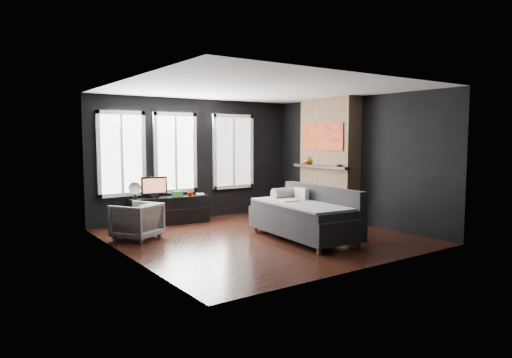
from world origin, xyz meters
TOP-DOWN VIEW (x-y plane):
  - floor at (0.00, 0.00)m, footprint 5.00×5.00m
  - ceiling at (0.00, 0.00)m, footprint 5.00×5.00m
  - wall_back at (0.00, 2.50)m, footprint 5.00×0.02m
  - wall_left at (-2.50, 0.00)m, footprint 0.02×5.00m
  - wall_right at (2.50, 0.00)m, footprint 0.02×5.00m
  - windows at (-0.45, 2.46)m, footprint 4.00×0.16m
  - fireplace at (2.30, 0.60)m, footprint 0.70×1.62m
  - sofa at (0.51, -0.60)m, footprint 1.30×2.32m
  - stripe_pillow at (0.79, -0.23)m, footprint 0.16×0.40m
  - armchair at (-1.95, 1.13)m, footprint 0.95×0.94m
  - media_console at (-0.84, 2.22)m, footprint 1.74×0.70m
  - monitor at (-1.14, 2.25)m, footprint 0.57×0.20m
  - desk_fan at (-1.54, 2.31)m, footprint 0.33×0.33m
  - mug at (-0.36, 2.12)m, footprint 0.16×0.14m
  - book at (-0.19, 2.18)m, footprint 0.16×0.07m
  - storage_box at (-0.67, 2.14)m, footprint 0.23×0.17m
  - mantel_vase at (2.05, 1.05)m, footprint 0.22×0.23m
  - mantel_clock at (2.05, 0.05)m, footprint 0.12×0.12m

SIDE VIEW (x-z plane):
  - floor at x=0.00m, z-range 0.00..0.00m
  - media_console at x=-0.84m, z-range 0.00..0.58m
  - armchair at x=-1.95m, z-range 0.00..0.73m
  - sofa at x=0.51m, z-range 0.00..0.96m
  - storage_box at x=-0.67m, z-range 0.58..0.69m
  - mug at x=-0.36m, z-range 0.58..0.71m
  - stripe_pillow at x=0.79m, z-range 0.50..0.89m
  - book at x=-0.19m, z-range 0.58..0.81m
  - desk_fan at x=-1.54m, z-range 0.58..0.93m
  - monitor at x=-1.14m, z-range 0.58..1.08m
  - mantel_clock at x=2.05m, z-range 1.23..1.27m
  - mantel_vase at x=2.05m, z-range 1.23..1.42m
  - wall_back at x=0.00m, z-range 0.00..2.70m
  - wall_left at x=-2.50m, z-range 0.00..2.70m
  - wall_right at x=2.50m, z-range 0.00..2.70m
  - fireplace at x=2.30m, z-range 0.00..2.70m
  - windows at x=-0.45m, z-range 1.50..3.26m
  - ceiling at x=0.00m, z-range 2.70..2.70m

